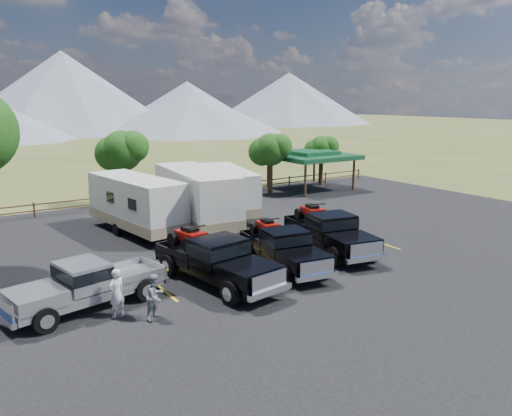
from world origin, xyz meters
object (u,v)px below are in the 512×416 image
trailer_left (136,204)px  person_a (117,293)px  person_b (156,297)px  rig_left (215,259)px  rig_right (329,231)px  pavilion (310,156)px  pickup_silver (87,284)px  trailer_center (196,198)px  trailer_right (227,191)px  rig_center (283,247)px

trailer_left → person_a: (-4.38, -10.10, -0.78)m
trailer_left → person_b: size_ratio=5.67×
rig_left → rig_right: size_ratio=1.00×
pavilion → pickup_silver: 26.33m
trailer_center → pickup_silver: (-8.27, -7.99, -0.88)m
rig_right → person_a: bearing=-160.1°
trailer_center → rig_right: bearing=-59.3°
trailer_right → rig_left: bearing=-108.3°
rig_left → pickup_silver: (-4.98, 0.29, -0.13)m
person_a → person_b: person_a is taller
trailer_center → person_a: size_ratio=5.71×
rig_center → trailer_center: 8.22m
pavilion → trailer_left: pavilion is taller
person_b → rig_right: bearing=-14.9°
rig_left → rig_center: (3.44, 0.10, -0.08)m
rig_right → trailer_left: trailer_left is taller
rig_right → pickup_silver: (-11.70, -0.50, -0.13)m
trailer_left → pickup_silver: size_ratio=1.51×
rig_right → person_b: bearing=-154.4°
trailer_right → pickup_silver: size_ratio=1.44×
pavilion → trailer_right: 11.51m
pickup_silver → person_b: (1.69, -2.17, -0.10)m
rig_center → pickup_silver: bearing=-172.7°
rig_left → trailer_right: trailer_right is taller
trailer_left → trailer_right: size_ratio=1.05×
trailer_left → trailer_center: trailer_center is taller
pavilion → trailer_left: bearing=-161.4°
pickup_silver → person_a: (0.64, -1.28, -0.04)m
pickup_silver → person_b: 2.75m
pavilion → rig_right: bearing=-126.0°
person_a → trailer_center: bearing=-150.9°
rig_right → trailer_right: 9.44m
rig_center → person_a: size_ratio=3.54×
rig_left → trailer_left: bearing=80.8°
trailer_right → person_a: (-10.76, -11.20, -0.71)m
rig_left → trailer_center: trailer_center is taller
trailer_center → person_b: (-6.59, -10.16, -0.98)m
trailer_left → person_b: trailer_left is taller
trailer_left → pickup_silver: 10.17m
rig_center → rig_right: 3.36m
pickup_silver → trailer_right: bearing=119.3°
rig_right → person_a: 11.21m
rig_left → trailer_left: size_ratio=0.73×
rig_center → rig_right: rig_right is taller
rig_right → person_b: size_ratio=4.16×
person_a → rig_left: bearing=171.5°
pavilion → trailer_center: (-13.62, -6.52, -0.97)m
trailer_left → trailer_center: (3.26, -0.83, 0.14)m
trailer_center → pavilion: bearing=31.7°
rig_left → trailer_center: bearing=59.3°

